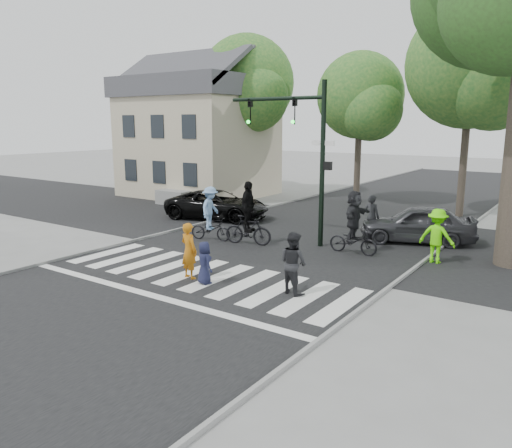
{
  "coord_description": "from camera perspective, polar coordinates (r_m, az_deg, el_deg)",
  "views": [
    {
      "loc": [
        9.51,
        -10.01,
        4.54
      ],
      "look_at": [
        0.5,
        3.0,
        1.3
      ],
      "focal_mm": 35.0,
      "sensor_mm": 36.0,
      "label": 1
    }
  ],
  "objects": [
    {
      "name": "cyclist_right",
      "position": [
        17.67,
        11.12,
        -0.21
      ],
      "size": [
        1.77,
        1.65,
        2.24
      ],
      "color": "black",
      "rests_on": "ground"
    },
    {
      "name": "traffic_signal",
      "position": [
        18.62,
        5.32,
        9.56
      ],
      "size": [
        4.45,
        0.29,
        6.0
      ],
      "color": "black",
      "rests_on": "ground"
    },
    {
      "name": "road_stem",
      "position": [
        18.33,
        2.28,
        -2.76
      ],
      "size": [
        10.0,
        70.0,
        0.01
      ],
      "primitive_type": "cube",
      "color": "black",
      "rests_on": "ground"
    },
    {
      "name": "curb_left",
      "position": [
        21.38,
        -9.21,
        -0.7
      ],
      "size": [
        0.1,
        70.0,
        0.1
      ],
      "primitive_type": "cube",
      "color": "gray",
      "rests_on": "ground"
    },
    {
      "name": "curb_right",
      "position": [
        16.28,
        17.5,
        -4.98
      ],
      "size": [
        0.1,
        70.0,
        0.1
      ],
      "primitive_type": "cube",
      "color": "gray",
      "rests_on": "ground"
    },
    {
      "name": "pedestrian_adult",
      "position": [
        13.4,
        4.27,
        -4.45
      ],
      "size": [
        0.97,
        0.85,
        1.69
      ],
      "primitive_type": "imported",
      "rotation": [
        0.0,
        0.0,
        2.85
      ],
      "color": "black",
      "rests_on": "ground"
    },
    {
      "name": "road_cross",
      "position": [
        20.86,
        6.71,
        -1.06
      ],
      "size": [
        70.0,
        10.0,
        0.01
      ],
      "primitive_type": "cube",
      "color": "black",
      "rests_on": "ground"
    },
    {
      "name": "car_suv",
      "position": [
        23.84,
        -4.44,
        2.22
      ],
      "size": [
        5.3,
        3.38,
        1.36
      ],
      "primitive_type": "imported",
      "rotation": [
        0.0,
        0.0,
        1.81
      ],
      "color": "black",
      "rests_on": "ground"
    },
    {
      "name": "bystander_dark",
      "position": [
        20.13,
        13.07,
        0.8
      ],
      "size": [
        0.7,
        0.51,
        1.76
      ],
      "primitive_type": "imported",
      "rotation": [
        0.0,
        0.0,
        2.99
      ],
      "color": "black",
      "rests_on": "ground"
    },
    {
      "name": "ground",
      "position": [
        14.53,
        -8.45,
        -6.76
      ],
      "size": [
        120.0,
        120.0,
        0.0
      ],
      "primitive_type": "plane",
      "color": "gray",
      "rests_on": "ground"
    },
    {
      "name": "bg_tree_0",
      "position": [
        34.92,
        -7.29,
        14.11
      ],
      "size": [
        5.46,
        5.2,
        8.97
      ],
      "color": "brown",
      "rests_on": "ground"
    },
    {
      "name": "cyclist_mid",
      "position": [
        18.66,
        -0.92,
        0.59
      ],
      "size": [
        1.91,
        1.19,
        2.4
      ],
      "color": "black",
      "rests_on": "ground"
    },
    {
      "name": "crosswalk",
      "position": [
        14.99,
        -6.71,
        -6.1
      ],
      "size": [
        10.0,
        3.85,
        0.01
      ],
      "color": "silver",
      "rests_on": "ground"
    },
    {
      "name": "bystander_hivis",
      "position": [
        17.27,
        19.98,
        -1.31
      ],
      "size": [
        1.2,
        0.74,
        1.8
      ],
      "primitive_type": "imported",
      "rotation": [
        0.0,
        0.0,
        3.07
      ],
      "color": "#62FF08",
      "rests_on": "ground"
    },
    {
      "name": "pedestrian_woman",
      "position": [
        14.77,
        -7.67,
        -3.05
      ],
      "size": [
        0.67,
        0.5,
        1.67
      ],
      "primitive_type": "imported",
      "rotation": [
        0.0,
        0.0,
        2.97
      ],
      "color": "#BB6A11",
      "rests_on": "ground"
    },
    {
      "name": "pedestrian_child",
      "position": [
        14.27,
        -5.92,
        -4.43
      ],
      "size": [
        0.71,
        0.6,
        1.24
      ],
      "primitive_type": "imported",
      "rotation": [
        0.0,
        0.0,
        2.74
      ],
      "color": "#1B1D3A",
      "rests_on": "ground"
    },
    {
      "name": "bg_tree_1",
      "position": [
        31.4,
        -0.87,
        15.43
      ],
      "size": [
        6.09,
        5.8,
        9.8
      ],
      "color": "brown",
      "rests_on": "ground"
    },
    {
      "name": "bg_tree_2",
      "position": [
        28.94,
        12.12,
        13.78
      ],
      "size": [
        5.04,
        4.8,
        8.4
      ],
      "color": "brown",
      "rests_on": "ground"
    },
    {
      "name": "car_grey",
      "position": [
        20.03,
        17.96,
        0.01
      ],
      "size": [
        4.57,
        3.11,
        1.45
      ],
      "primitive_type": "imported",
      "rotation": [
        0.0,
        0.0,
        -1.21
      ],
      "color": "#36373B",
      "rests_on": "ground"
    },
    {
      "name": "cyclist_left",
      "position": [
        19.44,
        -5.22,
        0.77
      ],
      "size": [
        1.75,
        1.19,
        2.11
      ],
      "color": "black",
      "rests_on": "ground"
    },
    {
      "name": "house",
      "position": [
        31.89,
        -6.6,
        10.16
      ],
      "size": [
        8.4,
        8.1,
        8.82
      ],
      "color": "beige",
      "rests_on": "ground"
    },
    {
      "name": "bg_tree_3",
      "position": [
        25.92,
        23.95,
        15.94
      ],
      "size": [
        6.3,
        6.0,
        10.2
      ],
      "color": "brown",
      "rests_on": "ground"
    }
  ]
}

